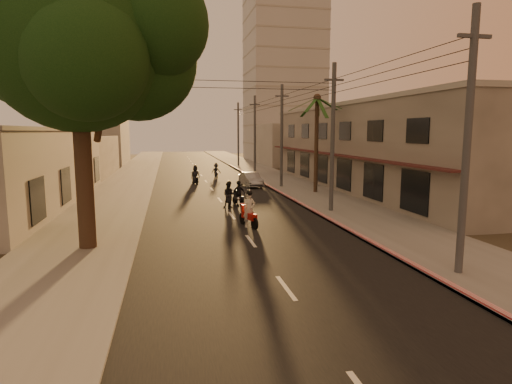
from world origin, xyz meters
TOP-DOWN VIEW (x-y plane):
  - ground at (0.00, 0.00)m, footprint 160.00×160.00m
  - road at (0.00, 20.00)m, footprint 10.00×140.00m
  - sidewalk_right at (7.50, 20.00)m, footprint 5.00×140.00m
  - sidewalk_left at (-7.50, 20.00)m, footprint 5.00×140.00m
  - curb_stripe at (5.10, 15.00)m, footprint 0.20×60.00m
  - shophouse_row at (13.95, 18.00)m, footprint 8.80×34.20m
  - left_building at (-13.98, 14.00)m, footprint 8.20×24.20m
  - distant_tower at (16.00, 56.00)m, footprint 12.10×12.10m
  - broadleaf_tree at (-6.61, 2.14)m, footprint 9.60×8.70m
  - palm_tree at (8.00, 16.00)m, footprint 5.00×5.00m
  - utility_poles at (6.20, 20.00)m, footprint 1.20×48.26m
  - filler_right at (14.00, 45.00)m, footprint 8.00×14.00m
  - filler_left_near at (-14.00, 34.00)m, footprint 8.00×14.00m
  - filler_left_far at (-14.00, 52.00)m, footprint 8.00×14.00m
  - scooter_red at (0.46, 4.87)m, footprint 1.01×1.97m
  - scooter_mid_a at (0.25, 10.86)m, footprint 1.04×1.78m
  - scooter_mid_b at (0.98, 11.53)m, footprint 1.15×1.69m
  - scooter_far_a at (-1.15, 24.07)m, footprint 1.04×1.83m
  - scooter_far_b at (1.38, 29.17)m, footprint 1.04×1.64m
  - parked_car at (3.68, 21.16)m, footprint 2.10×4.16m

SIDE VIEW (x-z plane):
  - ground at x=0.00m, z-range 0.00..0.00m
  - road at x=0.00m, z-range 0.00..0.02m
  - sidewalk_right at x=7.50m, z-range 0.00..0.12m
  - sidewalk_left at x=-7.50m, z-range 0.00..0.12m
  - curb_stripe at x=5.10m, z-range 0.00..0.20m
  - parked_car at x=3.68m, z-range 0.00..1.28m
  - scooter_far_b at x=1.38m, z-range -0.07..1.54m
  - scooter_mid_b at x=0.98m, z-range -0.08..1.63m
  - scooter_mid_a at x=0.25m, z-range -0.08..1.69m
  - scooter_far_a at x=-1.15m, z-range -0.09..1.73m
  - scooter_red at x=0.46m, z-range -0.11..1.88m
  - filler_left_near at x=-14.00m, z-range 0.00..4.40m
  - left_building at x=-13.98m, z-range 0.00..5.20m
  - filler_right at x=14.00m, z-range 0.00..6.00m
  - filler_left_far at x=-14.00m, z-range 0.00..7.00m
  - shophouse_row at x=13.95m, z-range 0.00..7.30m
  - utility_poles at x=6.20m, z-range 2.04..11.04m
  - palm_tree at x=8.00m, z-range 3.05..11.25m
  - broadleaf_tree at x=-6.61m, z-range 2.43..14.53m
  - distant_tower at x=16.00m, z-range 0.00..28.00m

